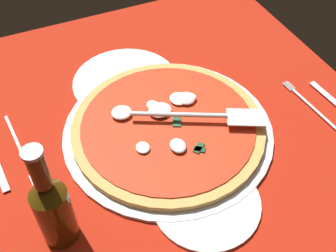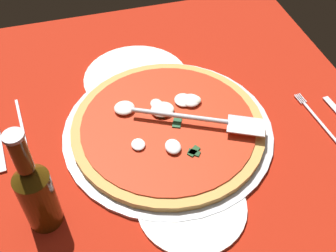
% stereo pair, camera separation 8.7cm
% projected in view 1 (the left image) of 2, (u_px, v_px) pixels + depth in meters
% --- Properties ---
extents(ground_plane, '(0.93, 0.93, 0.01)m').
position_uv_depth(ground_plane, '(159.00, 126.00, 0.91)').
color(ground_plane, '#A31D0D').
extents(checker_pattern, '(0.93, 0.93, 0.00)m').
position_uv_depth(checker_pattern, '(159.00, 125.00, 0.91)').
color(checker_pattern, silver).
rests_on(checker_pattern, ground_plane).
extents(pizza_pan, '(0.44, 0.44, 0.01)m').
position_uv_depth(pizza_pan, '(168.00, 131.00, 0.89)').
color(pizza_pan, silver).
rests_on(pizza_pan, ground_plane).
extents(dinner_plate_left, '(0.20, 0.20, 0.01)m').
position_uv_depth(dinner_plate_left, '(204.00, 203.00, 0.77)').
color(dinner_plate_left, silver).
rests_on(dinner_plate_left, ground_plane).
extents(dinner_plate_right, '(0.25, 0.25, 0.01)m').
position_uv_depth(dinner_plate_right, '(126.00, 82.00, 0.99)').
color(dinner_plate_right, white).
rests_on(dinner_plate_right, ground_plane).
extents(pizza, '(0.40, 0.40, 0.03)m').
position_uv_depth(pizza, '(168.00, 126.00, 0.88)').
color(pizza, tan).
rests_on(pizza, pizza_pan).
extents(pizza_server, '(0.15, 0.26, 0.01)m').
position_uv_depth(pizza_server, '(202.00, 116.00, 0.86)').
color(pizza_server, silver).
rests_on(pizza_server, pizza).
extents(place_setting_near, '(0.22, 0.14, 0.01)m').
position_uv_depth(place_setting_near, '(331.00, 112.00, 0.93)').
color(place_setting_near, white).
rests_on(place_setting_near, ground_plane).
extents(place_setting_far, '(0.22, 0.13, 0.01)m').
position_uv_depth(place_setting_far, '(4.00, 149.00, 0.85)').
color(place_setting_far, white).
rests_on(place_setting_far, ground_plane).
extents(beer_bottle, '(0.06, 0.06, 0.23)m').
position_uv_depth(beer_bottle, '(53.00, 208.00, 0.66)').
color(beer_bottle, '#422C09').
rests_on(beer_bottle, ground_plane).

